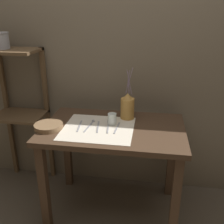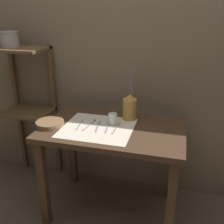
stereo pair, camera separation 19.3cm
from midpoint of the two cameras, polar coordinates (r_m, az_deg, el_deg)
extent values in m
plane|color=brown|center=(2.41, 2.68, -20.28)|extent=(12.00, 12.00, 0.00)
cube|color=#6B5E4C|center=(2.28, 5.74, 11.16)|extent=(7.00, 0.06, 2.40)
cube|color=#422D1E|center=(1.99, 3.05, -3.84)|extent=(1.07, 0.68, 0.04)
cube|color=#422D1E|center=(2.10, -12.14, -15.08)|extent=(0.06, 0.06, 0.74)
cube|color=#422D1E|center=(1.93, 15.65, -19.31)|extent=(0.06, 0.06, 0.74)
cube|color=#422D1E|center=(2.53, -6.43, -7.91)|extent=(0.06, 0.06, 0.74)
cube|color=#422D1E|center=(2.39, 15.77, -10.60)|extent=(0.06, 0.06, 0.74)
cube|color=brown|center=(2.38, -17.27, 12.91)|extent=(0.44, 0.33, 0.02)
cube|color=brown|center=(2.52, -15.85, -0.03)|extent=(0.44, 0.33, 0.02)
cube|color=brown|center=(2.76, -17.85, 0.19)|extent=(0.04, 0.04, 1.30)
cube|color=brown|center=(2.57, -10.20, -0.66)|extent=(0.04, 0.04, 1.30)
cube|color=beige|center=(1.96, -0.26, -3.48)|extent=(0.52, 0.48, 0.00)
cylinder|color=#B7843D|center=(2.09, 6.49, 0.54)|extent=(0.11, 0.11, 0.17)
cone|color=#B7843D|center=(2.06, 6.61, 3.31)|extent=(0.08, 0.08, 0.04)
cylinder|color=slate|center=(2.01, 7.00, 6.33)|extent=(0.04, 0.01, 0.19)
cylinder|color=slate|center=(2.03, 6.72, 6.36)|extent=(0.03, 0.01, 0.18)
cylinder|color=slate|center=(2.02, 6.85, 5.47)|extent=(0.01, 0.01, 0.13)
cylinder|color=slate|center=(2.03, 7.06, 6.72)|extent=(0.05, 0.04, 0.20)
cylinder|color=slate|center=(2.04, 6.89, 6.20)|extent=(0.02, 0.03, 0.17)
cylinder|color=brown|center=(2.02, -10.71, -2.53)|extent=(0.21, 0.21, 0.04)
cylinder|color=silver|center=(2.00, 2.92, -1.56)|extent=(0.07, 0.07, 0.09)
cube|color=#939399|center=(2.01, -4.23, -2.80)|extent=(0.03, 0.20, 0.00)
cube|color=#939399|center=(1.99, -2.27, -3.01)|extent=(0.04, 0.20, 0.00)
sphere|color=#939399|center=(2.07, -1.14, -1.87)|extent=(0.02, 0.02, 0.02)
cube|color=#939399|center=(1.98, -0.29, -3.18)|extent=(0.04, 0.20, 0.00)
cube|color=#939399|center=(1.96, 1.90, -3.36)|extent=(0.04, 0.20, 0.00)
sphere|color=#939399|center=(2.05, 2.23, -2.12)|extent=(0.02, 0.02, 0.02)
cube|color=#939399|center=(1.95, 3.82, -3.57)|extent=(0.02, 0.20, 0.00)
cylinder|color=#939399|center=(2.42, -19.29, 14.68)|extent=(0.15, 0.15, 0.13)
cylinder|color=#939399|center=(2.41, -19.47, 16.14)|extent=(0.16, 0.16, 0.01)
camera|label=1|loc=(0.10, -87.14, 1.13)|focal=42.00mm
camera|label=2|loc=(0.10, 92.86, -1.13)|focal=42.00mm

